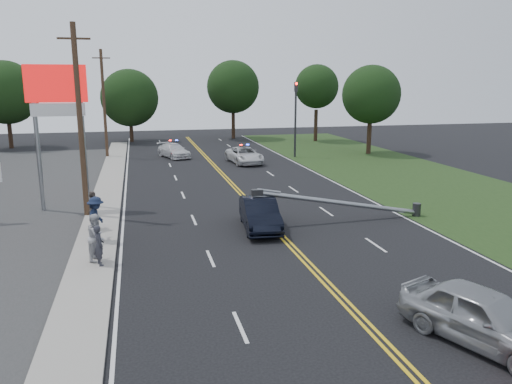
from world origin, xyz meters
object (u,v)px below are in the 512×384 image
object	(u,v)px
utility_pole_far	(104,103)
bystander_d	(93,210)
pylon_sign	(57,102)
fallen_streetlight	(350,203)
waiting_sedan	(483,317)
emergency_a	(244,155)
traffic_signal	(296,113)
bystander_a	(99,245)
emergency_b	(174,151)
utility_pole_mid	(80,122)
bystander_b	(97,237)
bystander_c	(96,219)
crashed_sedan	(260,214)

from	to	relation	value
utility_pole_far	bystander_d	world-z (taller)	utility_pole_far
pylon_sign	fallen_streetlight	world-z (taller)	pylon_sign
waiting_sedan	emergency_a	distance (m)	32.03
traffic_signal	emergency_a	distance (m)	6.94
waiting_sedan	bystander_a	size ratio (longest dim) A/B	2.94
waiting_sedan	emergency_b	xyz separation A→B (m)	(-5.62, 36.89, -0.15)
emergency_a	pylon_sign	bearing A→B (deg)	-140.63
emergency_a	traffic_signal	bearing A→B (deg)	17.88
traffic_signal	bystander_a	distance (m)	30.88
utility_pole_far	emergency_b	bearing A→B (deg)	-14.42
pylon_sign	utility_pole_far	world-z (taller)	utility_pole_far
traffic_signal	waiting_sedan	xyz separation A→B (m)	(-5.69, -34.47, -3.40)
fallen_streetlight	waiting_sedan	world-z (taller)	fallen_streetlight
utility_pole_mid	emergency_b	world-z (taller)	utility_pole_mid
bystander_b	bystander_a	bearing A→B (deg)	-153.62
traffic_signal	fallen_streetlight	xyz separation A→B (m)	(-4.11, -22.00, -3.29)
utility_pole_mid	bystander_c	bearing A→B (deg)	-79.78
emergency_a	bystander_d	size ratio (longest dim) A/B	2.72
utility_pole_mid	traffic_signal	bearing A→B (deg)	45.80
fallen_streetlight	emergency_b	world-z (taller)	fallen_streetlight
traffic_signal	bystander_d	size ratio (longest dim) A/B	3.77
pylon_sign	bystander_c	bearing A→B (deg)	-72.33
pylon_sign	traffic_signal	distance (m)	24.75
utility_pole_far	bystander_c	distance (m)	27.10
fallen_streetlight	utility_pole_mid	bearing A→B (deg)	163.36
waiting_sedan	emergency_b	world-z (taller)	waiting_sedan
pylon_sign	bystander_b	distance (m)	10.86
traffic_signal	bystander_b	bearing A→B (deg)	-122.95
utility_pole_mid	emergency_b	xyz separation A→B (m)	(6.18, 20.41, -4.43)
fallen_streetlight	crashed_sedan	distance (m)	4.91
utility_pole_mid	bystander_d	world-z (taller)	utility_pole_mid
waiting_sedan	utility_pole_far	bearing A→B (deg)	84.56
utility_pole_far	emergency_a	world-z (taller)	utility_pole_far
utility_pole_mid	emergency_a	size ratio (longest dim) A/B	1.96
crashed_sedan	bystander_a	size ratio (longest dim) A/B	2.88
pylon_sign	traffic_signal	size ratio (longest dim) A/B	1.13
utility_pole_far	crashed_sedan	bearing A→B (deg)	-72.13
pylon_sign	fallen_streetlight	distance (m)	16.66
utility_pole_far	crashed_sedan	size ratio (longest dim) A/B	2.16
emergency_b	bystander_b	distance (m)	28.27
utility_pole_mid	crashed_sedan	bearing A→B (deg)	-27.11
traffic_signal	utility_pole_far	xyz separation A→B (m)	(-17.50, 4.00, 0.88)
utility_pole_far	crashed_sedan	distance (m)	28.02
bystander_d	bystander_c	bearing A→B (deg)	-161.65
crashed_sedan	fallen_streetlight	bearing A→B (deg)	9.67
fallen_streetlight	bystander_c	size ratio (longest dim) A/B	4.64
emergency_b	bystander_d	xyz separation A→B (m)	(-5.60, -23.32, 0.40)
emergency_b	emergency_a	bearing A→B (deg)	-59.92
emergency_b	bystander_c	world-z (taller)	bystander_c
waiting_sedan	bystander_b	bearing A→B (deg)	117.28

